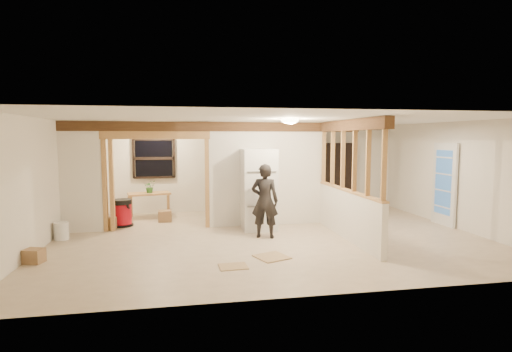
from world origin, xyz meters
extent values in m
cube|color=beige|center=(0.00, 0.00, -0.01)|extent=(9.00, 6.50, 0.01)
cube|color=white|center=(0.00, 0.00, 2.50)|extent=(9.00, 6.50, 0.01)
cube|color=white|center=(0.00, 3.25, 1.25)|extent=(9.00, 0.01, 2.50)
cube|color=white|center=(0.00, -3.25, 1.25)|extent=(9.00, 0.01, 2.50)
cube|color=white|center=(-4.50, 0.00, 1.25)|extent=(0.01, 6.50, 2.50)
cube|color=white|center=(4.50, 0.00, 1.25)|extent=(0.01, 6.50, 2.50)
cube|color=silver|center=(-4.05, 1.20, 1.25)|extent=(0.90, 0.12, 2.50)
cube|color=silver|center=(0.20, 1.20, 1.25)|extent=(2.80, 0.12, 2.50)
cube|color=tan|center=(-2.40, 1.20, 1.10)|extent=(2.46, 0.14, 2.20)
cube|color=#53341C|center=(-1.00, 1.20, 2.38)|extent=(7.00, 0.18, 0.22)
cube|color=#53341C|center=(1.60, -0.40, 2.38)|extent=(0.18, 3.30, 0.22)
cube|color=silver|center=(1.60, -0.40, 0.50)|extent=(0.12, 3.20, 1.00)
cube|color=tan|center=(1.60, -0.40, 1.66)|extent=(0.14, 3.20, 1.32)
cube|color=black|center=(-2.60, 3.17, 1.55)|extent=(1.12, 0.10, 1.10)
cube|color=white|center=(4.42, 0.40, 1.00)|extent=(0.12, 0.86, 2.00)
ellipsoid|color=#FFEABF|center=(0.30, -0.50, 2.48)|extent=(0.36, 0.36, 0.16)
ellipsoid|color=#FFEABF|center=(-2.50, 2.30, 2.48)|extent=(0.32, 0.32, 0.14)
ellipsoid|color=#FFD88C|center=(-2.00, 1.60, 2.18)|extent=(0.07, 0.07, 0.07)
cube|color=white|center=(-0.09, 0.77, 0.93)|extent=(0.77, 0.75, 1.87)
imported|color=black|center=(-0.11, -0.03, 0.79)|extent=(0.67, 0.55, 1.58)
cube|color=tan|center=(-2.70, 2.55, 0.34)|extent=(1.16, 0.75, 0.67)
imported|color=#255422|center=(-2.67, 2.54, 0.84)|extent=(0.35, 0.32, 0.33)
cylinder|color=#A00815|center=(-3.26, 1.63, 0.33)|extent=(0.63, 0.63, 0.66)
cube|color=black|center=(2.72, 3.02, 0.98)|extent=(0.98, 0.33, 1.97)
cylinder|color=white|center=(-4.33, 0.55, 0.18)|extent=(0.31, 0.31, 0.37)
cube|color=#987149|center=(-2.28, 2.01, 0.14)|extent=(0.34, 0.30, 0.28)
cube|color=#987149|center=(-3.50, 1.35, 0.14)|extent=(0.30, 0.30, 0.28)
cube|color=#987149|center=(-4.32, -1.03, 0.12)|extent=(0.35, 0.32, 0.24)
cube|color=tan|center=(-0.27, -1.45, 0.01)|extent=(0.68, 0.68, 0.02)
cube|color=tan|center=(-1.01, -1.85, 0.01)|extent=(0.48, 0.39, 0.01)
camera|label=1|loc=(-1.78, -8.22, 2.13)|focal=28.00mm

